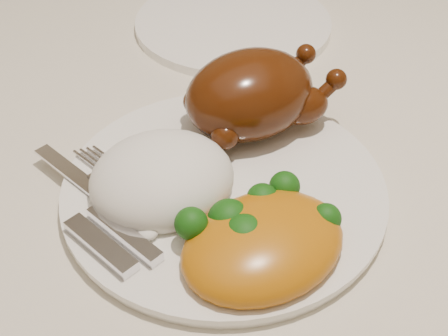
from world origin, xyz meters
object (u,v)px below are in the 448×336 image
object	(u,v)px
dinner_plate	(224,190)
roast_chicken	(253,94)
dining_table	(90,214)
side_plate	(233,23)

from	to	relation	value
dinner_plate	roast_chicken	size ratio (longest dim) A/B	1.74
dining_table	side_plate	distance (m)	0.29
dining_table	roast_chicken	bearing A→B (deg)	-18.78
dinner_plate	side_plate	xyz separation A→B (m)	(0.12, 0.28, -0.00)
dining_table	side_plate	size ratio (longest dim) A/B	6.61
dinner_plate	roast_chicken	world-z (taller)	roast_chicken
dining_table	side_plate	world-z (taller)	side_plate
dining_table	dinner_plate	distance (m)	0.20
dinner_plate	side_plate	world-z (taller)	same
dining_table	side_plate	bearing A→B (deg)	34.25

